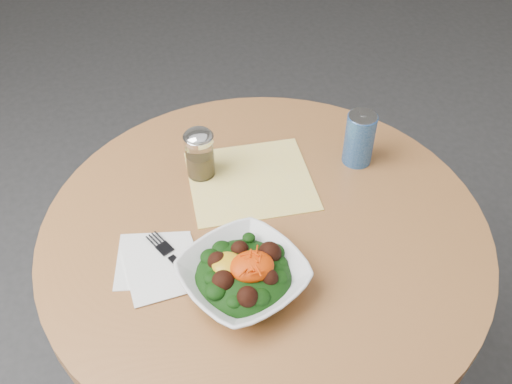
% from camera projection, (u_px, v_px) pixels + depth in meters
% --- Properties ---
extents(table, '(0.90, 0.90, 0.75)m').
position_uv_depth(table, '(264.00, 285.00, 1.28)').
color(table, black).
rests_on(table, ground).
extents(cloth_napkin, '(0.28, 0.26, 0.00)m').
position_uv_depth(cloth_napkin, '(250.00, 180.00, 1.24)').
color(cloth_napkin, yellow).
rests_on(cloth_napkin, table).
extents(paper_napkins, '(0.17, 0.18, 0.00)m').
position_uv_depth(paper_napkins, '(159.00, 264.00, 1.07)').
color(paper_napkins, white).
rests_on(paper_napkins, table).
extents(salad_bowl, '(0.28, 0.28, 0.08)m').
position_uv_depth(salad_bowl, '(243.00, 275.00, 1.02)').
color(salad_bowl, white).
rests_on(salad_bowl, table).
extents(fork, '(0.10, 0.19, 0.00)m').
position_uv_depth(fork, '(177.00, 262.00, 1.07)').
color(fork, black).
rests_on(fork, table).
extents(spice_shaker, '(0.06, 0.06, 0.12)m').
position_uv_depth(spice_shaker, '(200.00, 154.00, 1.21)').
color(spice_shaker, silver).
rests_on(spice_shaker, table).
extents(beverage_can, '(0.07, 0.07, 0.13)m').
position_uv_depth(beverage_can, '(359.00, 139.00, 1.25)').
color(beverage_can, navy).
rests_on(beverage_can, table).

